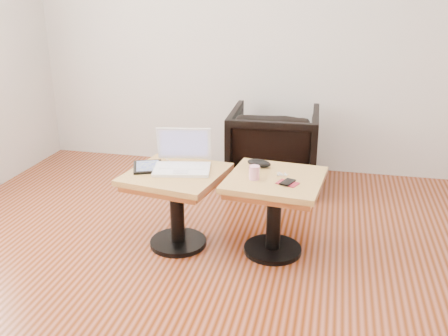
% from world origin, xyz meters
% --- Properties ---
extents(room_shell, '(4.52, 4.52, 2.71)m').
position_xyz_m(room_shell, '(0.00, 0.00, 1.35)').
color(room_shell, '#57220A').
rests_on(room_shell, ground).
extents(side_table_left, '(0.66, 0.66, 0.52)m').
position_xyz_m(side_table_left, '(-0.44, 0.61, 0.39)').
color(side_table_left, black).
rests_on(side_table_left, ground).
extents(side_table_right, '(0.62, 0.62, 0.52)m').
position_xyz_m(side_table_right, '(0.18, 0.65, 0.39)').
color(side_table_right, black).
rests_on(side_table_right, ground).
extents(laptop, '(0.40, 0.37, 0.25)m').
position_xyz_m(laptop, '(-0.42, 0.68, 0.57)').
color(laptop, white).
rests_on(laptop, side_table_left).
extents(tablet, '(0.25, 0.28, 0.02)m').
position_xyz_m(tablet, '(-0.64, 0.63, 0.53)').
color(tablet, black).
rests_on(tablet, side_table_left).
extents(charging_adapter, '(0.04, 0.04, 0.02)m').
position_xyz_m(charging_adapter, '(-0.60, 0.85, 0.53)').
color(charging_adapter, white).
rests_on(charging_adapter, side_table_left).
extents(glasses_case, '(0.18, 0.11, 0.05)m').
position_xyz_m(glasses_case, '(0.06, 0.81, 0.54)').
color(glasses_case, black).
rests_on(glasses_case, side_table_right).
extents(striped_cup, '(0.07, 0.07, 0.08)m').
position_xyz_m(striped_cup, '(0.06, 0.59, 0.56)').
color(striped_cup, '#D13C7B').
rests_on(striped_cup, side_table_right).
extents(earbuds_tangle, '(0.07, 0.05, 0.01)m').
position_xyz_m(earbuds_tangle, '(0.22, 0.69, 0.52)').
color(earbuds_tangle, white).
rests_on(earbuds_tangle, side_table_right).
extents(phone_on_sleeve, '(0.14, 0.12, 0.01)m').
position_xyz_m(phone_on_sleeve, '(0.27, 0.56, 0.52)').
color(phone_on_sleeve, maroon).
rests_on(phone_on_sleeve, side_table_right).
extents(armchair, '(0.75, 0.77, 0.67)m').
position_xyz_m(armchair, '(0.03, 1.80, 0.34)').
color(armchair, black).
rests_on(armchair, ground).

